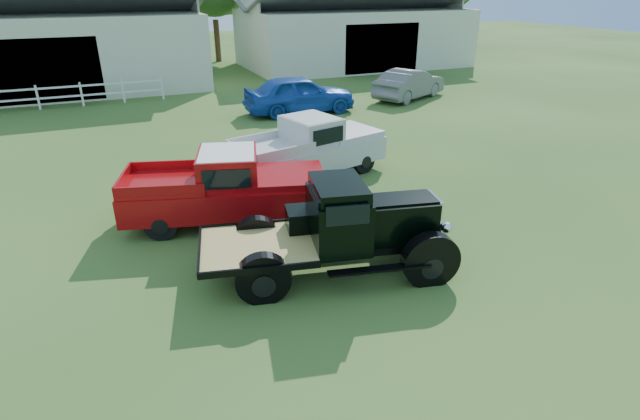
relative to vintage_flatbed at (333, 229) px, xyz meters
name	(u,v)px	position (x,y,z in m)	size (l,w,h in m)	color
ground	(333,276)	(-0.08, -0.21, -1.06)	(120.00, 120.00, 0.00)	#304D1C
shed_left	(37,39)	(-7.08, 25.79, 1.74)	(18.80, 10.20, 5.60)	#B7B9A2
shed_right	(353,29)	(13.92, 26.79, 1.54)	(16.80, 9.20, 5.20)	#B7B9A2
fence_rail	(15,99)	(-8.08, 19.79, -0.46)	(14.20, 0.16, 1.20)	white
tree_c	(214,1)	(4.92, 32.79, 3.44)	(5.40, 5.40, 9.00)	#295922
vintage_flatbed	(333,229)	(0.00, 0.00, 0.00)	(5.33, 2.11, 2.11)	black
red_pickup	(225,187)	(-1.50, 3.44, -0.08)	(5.36, 2.06, 1.96)	#9F090D
white_pickup	(309,148)	(1.77, 5.72, -0.10)	(5.22, 2.02, 1.92)	#BEBEBE
misc_car_blue	(299,94)	(4.64, 14.00, -0.15)	(2.14, 5.31, 1.81)	#1948A9
misc_car_grey	(409,84)	(11.29, 14.68, -0.26)	(1.68, 4.81, 1.58)	slate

